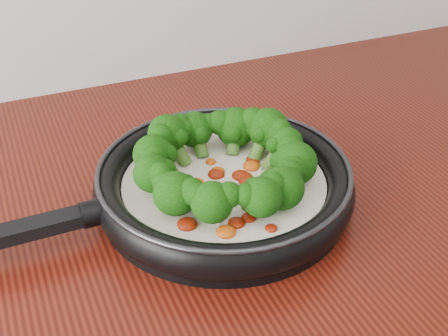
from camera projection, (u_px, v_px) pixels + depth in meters
name	position (u px, v px, depth m)	size (l,w,h in m)	color
skillet	(223.00, 178.00, 0.70)	(0.48, 0.31, 0.09)	black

